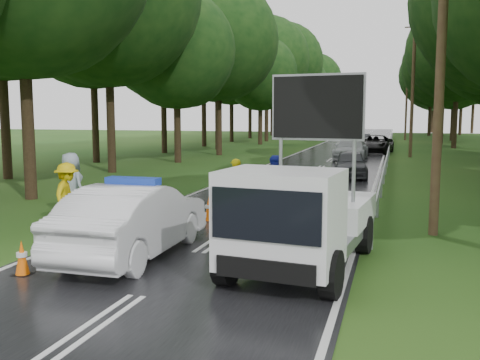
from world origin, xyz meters
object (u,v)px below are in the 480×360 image
at_px(queue_car_second, 351,149).
at_px(officer, 235,186).
at_px(queue_car_third, 375,144).
at_px(work_truck, 299,218).
at_px(police_sedan, 134,221).
at_px(civilian, 277,187).
at_px(barrier, 248,186).
at_px(queue_car_first, 350,164).
at_px(queue_car_fourth, 362,141).

bearing_deg(queue_car_second, officer, -94.13).
distance_m(officer, queue_car_second, 21.03).
xyz_separation_m(officer, queue_car_third, (3.26, 27.53, -0.13)).
relative_size(work_truck, queue_car_third, 0.98).
relative_size(police_sedan, civilian, 2.57).
relative_size(police_sedan, barrier, 1.87).
height_order(police_sedan, work_truck, work_truck).
relative_size(barrier, queue_car_first, 0.66).
relative_size(civilian, queue_car_first, 0.48).
bearing_deg(police_sedan, queue_car_fourth, -94.62).
xyz_separation_m(civilian, queue_car_second, (0.45, 21.49, -0.21)).
relative_size(officer, civilian, 0.91).
xyz_separation_m(barrier, queue_car_fourth, (1.56, 33.08, -0.16)).
distance_m(barrier, civilian, 1.55).
bearing_deg(police_sedan, officer, -97.22).
bearing_deg(queue_car_fourth, queue_car_third, -76.44).
bearing_deg(police_sedan, queue_car_first, -102.50).
height_order(police_sedan, queue_car_second, police_sedan).
distance_m(police_sedan, civilian, 5.52).
bearing_deg(queue_car_second, civilian, -90.09).
xyz_separation_m(officer, queue_car_fourth, (1.86, 33.53, -0.21)).
height_order(police_sedan, officer, police_sedan).
relative_size(civilian, queue_car_third, 0.36).
height_order(queue_car_first, queue_car_second, queue_car_second).
distance_m(queue_car_first, queue_car_fourth, 22.81).
xyz_separation_m(police_sedan, officer, (0.62, 5.67, 0.06)).
xyz_separation_m(barrier, queue_car_second, (1.62, 20.49, -0.07)).
distance_m(barrier, queue_car_fourth, 33.12).
relative_size(work_truck, civilian, 2.70).
distance_m(queue_car_second, queue_car_third, 6.73).
bearing_deg(civilian, queue_car_first, 67.52).
xyz_separation_m(civilian, queue_car_fourth, (0.38, 34.08, -0.30)).
bearing_deg(civilian, barrier, 123.38).
bearing_deg(officer, queue_car_first, -129.48).
height_order(police_sedan, queue_car_first, police_sedan).
height_order(queue_car_first, queue_car_third, queue_car_third).
bearing_deg(queue_car_first, queue_car_second, 88.46).
relative_size(police_sedan, queue_car_second, 0.95).
distance_m(civilian, queue_car_fourth, 34.09).
bearing_deg(officer, police_sedan, 58.51).
height_order(queue_car_second, queue_car_third, queue_car_second).
height_order(work_truck, queue_car_second, work_truck).
relative_size(queue_car_third, queue_car_fourth, 1.32).
relative_size(officer, queue_car_second, 0.34).
height_order(barrier, queue_car_third, queue_car_third).
distance_m(officer, queue_car_third, 27.72).
distance_m(police_sedan, queue_car_second, 26.72).
bearing_deg(queue_car_fourth, barrier, -92.29).
bearing_deg(queue_car_second, queue_car_fourth, 91.41).
relative_size(work_truck, queue_car_fourth, 1.29).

